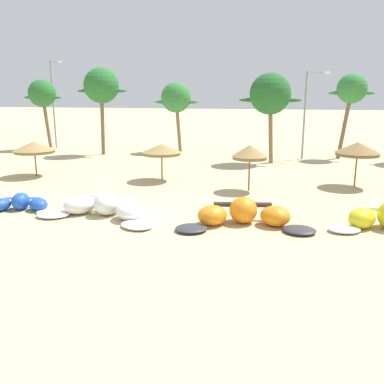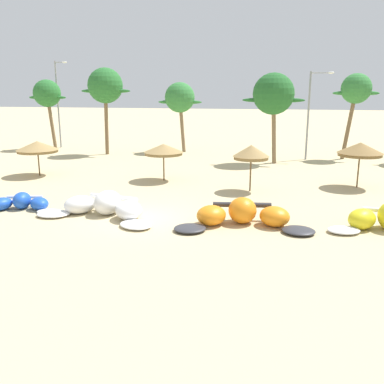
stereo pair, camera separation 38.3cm
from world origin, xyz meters
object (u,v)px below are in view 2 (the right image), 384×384
object	(u,v)px
lamppost_west_center	(311,110)
palm_left_of_gap	(180,98)
beach_umbrella_outermost	(360,149)
kite_left	(20,203)
beach_umbrella_middle	(164,149)
palm_center_left	(274,94)
palm_center_right	(356,90)
palm_left	(105,86)
beach_umbrella_near_van	(37,147)
lamppost_west	(59,100)
kite_center	(243,215)
beach_umbrella_near_palms	(251,152)
kite_left_of_center	(104,207)
palm_leftmost	(47,94)

from	to	relation	value
lamppost_west_center	palm_left_of_gap	bearing A→B (deg)	169.07
beach_umbrella_outermost	kite_left	bearing A→B (deg)	-152.69
kite_left	beach_umbrella_outermost	distance (m)	21.29
beach_umbrella_middle	palm_left_of_gap	xyz separation A→B (m)	(-2.37, 14.46, 3.30)
palm_center_left	palm_center_right	size ratio (longest dim) A/B	1.00
kite_left	palm_left	size ratio (longest dim) A/B	0.55
beach_umbrella_near_van	lamppost_west	xyz separation A→B (m)	(-6.62, 15.26, 3.04)
palm_center_left	lamppost_west	world-z (taller)	lamppost_west
kite_center	beach_umbrella_near_palms	xyz separation A→B (m)	(-0.24, 7.21, 2.04)
beach_umbrella_outermost	beach_umbrella_middle	bearing A→B (deg)	-177.46
kite_center	palm_left_of_gap	xyz separation A→B (m)	(-8.97, 23.70, 5.07)
lamppost_west_center	palm_center_right	bearing A→B (deg)	16.36
beach_umbrella_outermost	lamppost_west	world-z (taller)	lamppost_west
palm_left	kite_left_of_center	bearing A→B (deg)	-67.27
kite_center	beach_umbrella_near_van	bearing A→B (deg)	151.51
palm_center_left	kite_left	bearing A→B (deg)	-124.94
kite_left	beach_umbrella_near_palms	distance (m)	14.00
beach_umbrella_outermost	palm_left	size ratio (longest dim) A/B	0.35
palm_center_left	lamppost_west_center	distance (m)	4.57
kite_left_of_center	beach_umbrella_middle	size ratio (longest dim) A/B	2.41
kite_left	beach_umbrella_middle	xyz separation A→B (m)	(5.50, 9.13, 1.90)
beach_umbrella_near_palms	lamppost_west_center	world-z (taller)	lamppost_west_center
palm_leftmost	palm_center_right	bearing A→B (deg)	-0.86
palm_left_of_gap	palm_center_left	bearing A→B (deg)	-28.65
lamppost_west	lamppost_west_center	bearing A→B (deg)	-6.27
kite_left_of_center	beach_umbrella_near_van	size ratio (longest dim) A/B	2.19
lamppost_west_center	lamppost_west	bearing A→B (deg)	173.73
palm_leftmost	kite_left_of_center	bearing A→B (deg)	-54.29
beach_umbrella_near_van	lamppost_west_center	size ratio (longest dim) A/B	0.39
beach_umbrella_middle	palm_center_right	bearing A→B (deg)	41.94
kite_left_of_center	beach_umbrella_outermost	size ratio (longest dim) A/B	2.25
beach_umbrella_near_van	beach_umbrella_near_palms	xyz separation A→B (m)	(16.17, -1.69, 0.32)
beach_umbrella_near_palms	palm_left_of_gap	xyz separation A→B (m)	(-8.74, 16.49, 3.02)
kite_center	beach_umbrella_near_palms	world-z (taller)	beach_umbrella_near_palms
palm_left	palm_center_right	bearing A→B (deg)	4.71
palm_left	palm_center_left	size ratio (longest dim) A/B	1.09
palm_center_left	lamppost_west_center	size ratio (longest dim) A/B	0.98
lamppost_west_center	beach_umbrella_near_palms	bearing A→B (deg)	-107.01
beach_umbrella_near_palms	kite_center	bearing A→B (deg)	-88.13
palm_left	kite_center	bearing A→B (deg)	-52.38
beach_umbrella_near_van	beach_umbrella_outermost	xyz separation A→B (m)	(23.11, 0.93, 0.36)
beach_umbrella_middle	palm_left	size ratio (longest dim) A/B	0.33
kite_center	lamppost_west_center	xyz separation A→B (m)	(4.04, 21.19, 4.09)
beach_umbrella_near_van	lamppost_west_center	xyz separation A→B (m)	(20.44, 12.29, 2.37)
kite_center	beach_umbrella_near_van	size ratio (longest dim) A/B	2.17
beach_umbrella_near_van	lamppost_west	size ratio (longest dim) A/B	0.33
kite_left	lamppost_west_center	bearing A→B (deg)	52.54
palm_left	palm_center_right	xyz separation A→B (m)	(23.69, 1.95, -0.35)
kite_left_of_center	kite_center	xyz separation A→B (m)	(7.17, -0.00, 0.01)
beach_umbrella_middle	beach_umbrella_outermost	xyz separation A→B (m)	(13.32, 0.59, 0.32)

